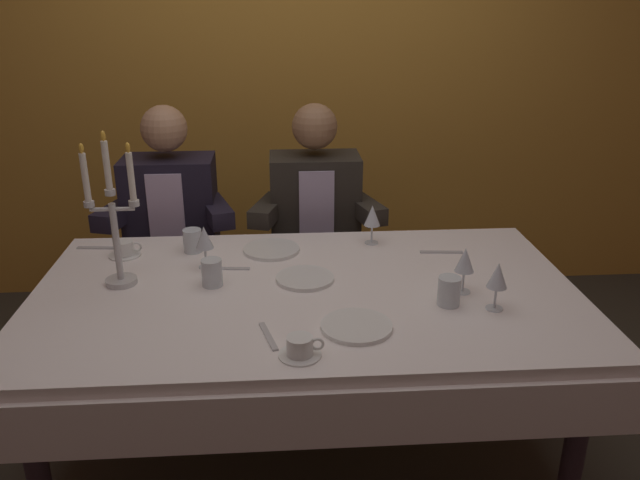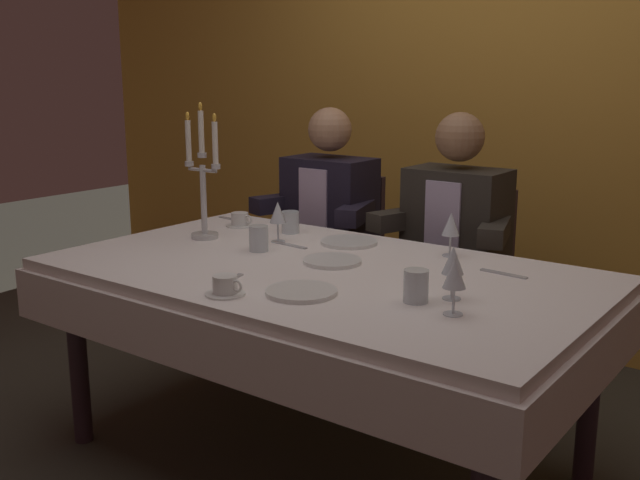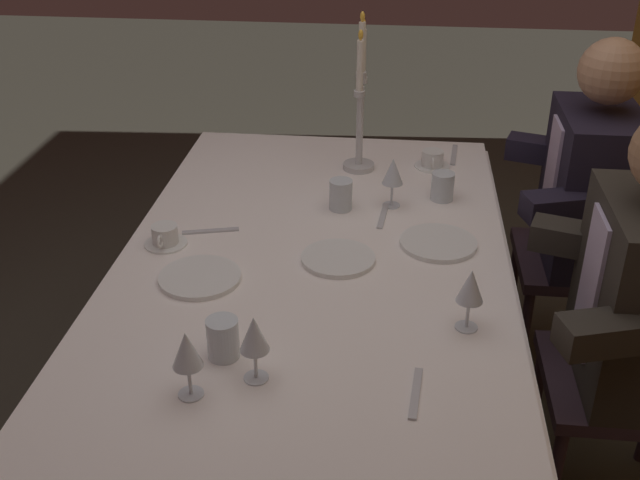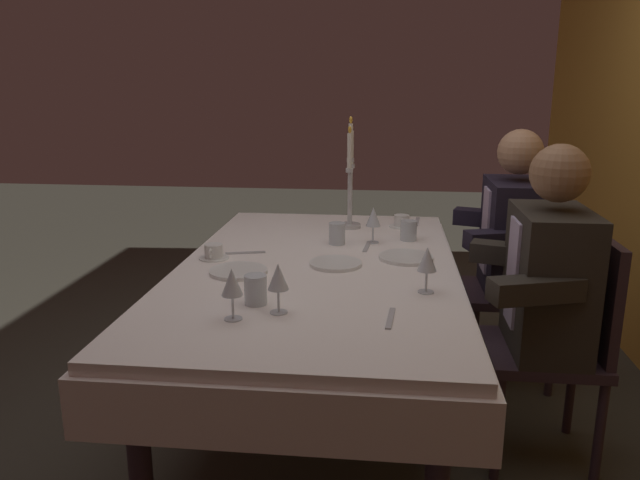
{
  "view_description": "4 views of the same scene",
  "coord_description": "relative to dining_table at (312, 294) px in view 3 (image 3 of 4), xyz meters",
  "views": [
    {
      "loc": [
        -0.09,
        -2.0,
        1.71
      ],
      "look_at": [
        0.05,
        0.06,
        0.9
      ],
      "focal_mm": 35.55,
      "sensor_mm": 36.0,
      "label": 1
    },
    {
      "loc": [
        1.49,
        -2.01,
        1.41
      ],
      "look_at": [
        -0.08,
        0.1,
        0.81
      ],
      "focal_mm": 41.68,
      "sensor_mm": 36.0,
      "label": 2
    },
    {
      "loc": [
        1.87,
        0.23,
        1.84
      ],
      "look_at": [
        0.04,
        0.03,
        0.83
      ],
      "focal_mm": 43.38,
      "sensor_mm": 36.0,
      "label": 3
    },
    {
      "loc": [
        2.34,
        0.27,
        1.45
      ],
      "look_at": [
        -0.01,
        0.01,
        0.84
      ],
      "focal_mm": 34.48,
      "sensor_mm": 36.0,
      "label": 4
    }
  ],
  "objects": [
    {
      "name": "ground_plane",
      "position": [
        0.0,
        0.0,
        -0.62
      ],
      "size": [
        12.0,
        12.0,
        0.0
      ],
      "primitive_type": "plane",
      "color": "#37352B"
    },
    {
      "name": "dining_table",
      "position": [
        0.0,
        0.0,
        0.0
      ],
      "size": [
        1.94,
        1.14,
        0.74
      ],
      "color": "white",
      "rests_on": "ground_plane"
    },
    {
      "name": "candelabra",
      "position": [
        -0.65,
        0.09,
        0.34
      ],
      "size": [
        0.19,
        0.11,
        0.55
      ],
      "color": "silver",
      "rests_on": "dining_table"
    },
    {
      "name": "dinner_plate_0",
      "position": [
        0.14,
        -0.29,
        0.13
      ],
      "size": [
        0.22,
        0.22,
        0.01
      ],
      "primitive_type": "cylinder",
      "color": "white",
      "rests_on": "dining_table"
    },
    {
      "name": "dinner_plate_1",
      "position": [
        -0.0,
        0.07,
        0.13
      ],
      "size": [
        0.21,
        0.21,
        0.01
      ],
      "primitive_type": "cylinder",
      "color": "white",
      "rests_on": "dining_table"
    },
    {
      "name": "dinner_plate_2",
      "position": [
        -0.12,
        0.36,
        0.13
      ],
      "size": [
        0.23,
        0.23,
        0.01
      ],
      "primitive_type": "cylinder",
      "color": "white",
      "rests_on": "dining_table"
    },
    {
      "name": "wine_glass_0",
      "position": [
        -0.37,
        0.21,
        0.24
      ],
      "size": [
        0.07,
        0.07,
        0.16
      ],
      "color": "silver",
      "rests_on": "dining_table"
    },
    {
      "name": "wine_glass_1",
      "position": [
        0.61,
        -0.19,
        0.23
      ],
      "size": [
        0.07,
        0.07,
        0.16
      ],
      "color": "silver",
      "rests_on": "dining_table"
    },
    {
      "name": "wine_glass_2",
      "position": [
        0.54,
        -0.06,
        0.23
      ],
      "size": [
        0.07,
        0.07,
        0.16
      ],
      "color": "silver",
      "rests_on": "dining_table"
    },
    {
      "name": "wine_glass_3",
      "position": [
        0.29,
        0.41,
        0.23
      ],
      "size": [
        0.07,
        0.07,
        0.16
      ],
      "color": "silver",
      "rests_on": "dining_table"
    },
    {
      "name": "water_tumbler_0",
      "position": [
        -0.33,
        0.05,
        0.17
      ],
      "size": [
        0.07,
        0.07,
        0.1
      ],
      "primitive_type": "cylinder",
      "color": "silver",
      "rests_on": "dining_table"
    },
    {
      "name": "water_tumbler_1",
      "position": [
        0.47,
        -0.15,
        0.17
      ],
      "size": [
        0.07,
        0.07,
        0.1
      ],
      "primitive_type": "cylinder",
      "color": "silver",
      "rests_on": "dining_table"
    },
    {
      "name": "water_tumbler_2",
      "position": [
        -0.43,
        0.37,
        0.16
      ],
      "size": [
        0.07,
        0.07,
        0.09
      ],
      "primitive_type": "cylinder",
      "color": "silver",
      "rests_on": "dining_table"
    },
    {
      "name": "coffee_cup_0",
      "position": [
        -0.7,
        0.35,
        0.15
      ],
      "size": [
        0.13,
        0.12,
        0.06
      ],
      "color": "white",
      "rests_on": "dining_table"
    },
    {
      "name": "coffee_cup_1",
      "position": [
        -0.04,
        -0.44,
        0.15
      ],
      "size": [
        0.13,
        0.12,
        0.06
      ],
      "color": "white",
      "rests_on": "dining_table"
    },
    {
      "name": "fork_0",
      "position": [
        0.55,
        0.29,
        0.12
      ],
      "size": [
        0.17,
        0.03,
        0.01
      ],
      "primitive_type": "cube",
      "rotation": [
        0.0,
        0.0,
        -0.09
      ],
      "color": "#B7B7BC",
      "rests_on": "dining_table"
    },
    {
      "name": "knife_1",
      "position": [
        -0.81,
        0.43,
        0.12
      ],
      "size": [
        0.19,
        0.04,
        0.01
      ],
      "primitive_type": "cube",
      "rotation": [
        0.0,
        0.0,
        -0.09
      ],
      "color": "#B7B7BC",
      "rests_on": "dining_table"
    },
    {
      "name": "fork_2",
      "position": [
        -0.29,
        0.19,
        0.12
      ],
      "size": [
        0.17,
        0.03,
        0.01
      ],
      "primitive_type": "cube",
      "rotation": [
        0.0,
        0.0,
        -0.09
      ],
      "color": "#B7B7BC",
      "rests_on": "dining_table"
    },
    {
      "name": "spoon_3",
      "position": [
        -0.13,
        -0.32,
        0.12
      ],
      "size": [
        0.06,
        0.17,
        0.01
      ],
      "primitive_type": "cube",
      "rotation": [
        0.0,
        0.0,
        1.83
      ],
      "color": "#B7B7BC",
      "rests_on": "dining_table"
    },
    {
      "name": "seated_diner_0",
      "position": [
        -0.59,
        0.89,
        0.11
      ],
      "size": [
        0.63,
        0.48,
        1.24
      ],
      "color": "#33242D",
      "rests_on": "ground_plane"
    }
  ]
}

